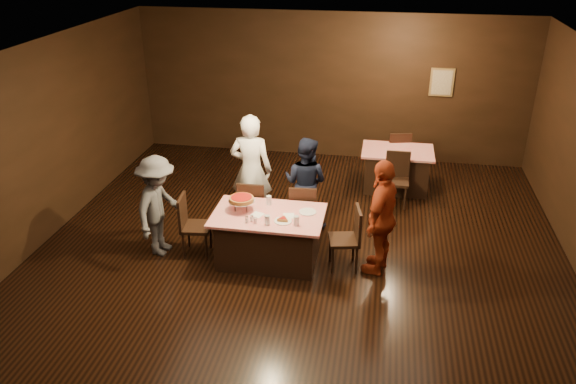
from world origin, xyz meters
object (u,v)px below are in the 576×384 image
object	(u,v)px
main_table	(269,237)
glass_front_right	(296,221)
chair_far_left	(253,207)
chair_far_right	(303,211)
chair_end_right	(344,239)
diner_white_jacket	(251,170)
diner_red_shirt	(382,217)
plate_empty	(308,212)
chair_end_left	(196,226)
pizza_stand	(242,199)
back_table	(396,169)
glass_front_left	(267,220)
glass_back	(269,200)
chair_back_near	(397,180)
diner_grey_knit	(158,206)
chair_back_far	(397,153)
diner_navy_hoodie	(306,183)

from	to	relation	value
main_table	glass_front_right	size ratio (longest dim) A/B	11.43
glass_front_right	chair_far_left	bearing A→B (deg)	130.36
chair_far_right	chair_end_right	xyz separation A→B (m)	(0.70, -0.75, 0.00)
main_table	diner_white_jacket	world-z (taller)	diner_white_jacket
diner_red_shirt	plate_empty	distance (m)	1.07
chair_end_left	pizza_stand	size ratio (longest dim) A/B	2.50
back_table	glass_front_right	xyz separation A→B (m)	(-1.39, -3.12, 0.46)
glass_front_left	glass_front_right	world-z (taller)	same
back_table	diner_white_jacket	world-z (taller)	diner_white_jacket
pizza_stand	chair_end_right	bearing A→B (deg)	-1.91
back_table	diner_red_shirt	size ratio (longest dim) A/B	0.76
main_table	chair_end_right	world-z (taller)	chair_end_right
diner_red_shirt	glass_front_right	distance (m)	1.19
back_table	chair_far_right	world-z (taller)	chair_far_right
pizza_stand	glass_front_right	world-z (taller)	pizza_stand
glass_front_left	chair_far_right	bearing A→B (deg)	71.57
glass_back	glass_front_left	bearing A→B (deg)	-80.54
glass_front_left	glass_back	distance (m)	0.61
glass_front_left	chair_end_left	bearing A→B (deg)	165.38
chair_back_near	diner_white_jacket	bearing A→B (deg)	-155.83
plate_empty	glass_back	xyz separation A→B (m)	(-0.60, 0.15, 0.06)
diner_red_shirt	main_table	bearing A→B (deg)	-71.24
chair_far_left	glass_front_left	world-z (taller)	chair_far_left
diner_white_jacket	chair_end_left	bearing A→B (deg)	62.89
diner_grey_knit	diner_red_shirt	distance (m)	3.25
main_table	pizza_stand	size ratio (longest dim) A/B	4.21
chair_far_left	chair_end_left	bearing A→B (deg)	45.31
chair_back_far	plate_empty	size ratio (longest dim) A/B	3.80
diner_grey_knit	chair_end_left	bearing A→B (deg)	-79.30
chair_end_right	chair_back_far	xyz separation A→B (m)	(0.74, 3.47, 0.00)
chair_end_left	diner_red_shirt	distance (m)	2.73
main_table	pizza_stand	xyz separation A→B (m)	(-0.40, 0.05, 0.57)
chair_end_left	diner_navy_hoodie	size ratio (longest dim) A/B	0.62
main_table	diner_grey_knit	size ratio (longest dim) A/B	1.03
diner_white_jacket	diner_grey_knit	xyz separation A→B (m)	(-1.13, -1.18, -0.16)
main_table	diner_navy_hoodie	distance (m)	1.29
plate_empty	main_table	bearing A→B (deg)	-164.74
chair_end_right	glass_back	xyz separation A→B (m)	(-1.15, 0.30, 0.37)
chair_far_left	pizza_stand	distance (m)	0.85
main_table	pizza_stand	bearing A→B (deg)	172.87
glass_back	chair_end_right	bearing A→B (deg)	-14.62
chair_end_left	pizza_stand	xyz separation A→B (m)	(0.70, 0.05, 0.48)
back_table	glass_front_right	world-z (taller)	glass_front_right
diner_red_shirt	plate_empty	size ratio (longest dim) A/B	6.83
chair_end_right	diner_navy_hoodie	xyz separation A→B (m)	(-0.73, 1.18, 0.29)
pizza_stand	chair_far_left	bearing A→B (deg)	90.00
back_table	glass_front_right	distance (m)	3.44
back_table	diner_grey_knit	bearing A→B (deg)	-140.11
chair_back_near	plate_empty	distance (m)	2.41
back_table	pizza_stand	world-z (taller)	pizza_stand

